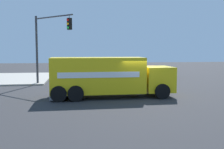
% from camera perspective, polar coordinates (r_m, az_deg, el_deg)
% --- Properties ---
extents(ground_plane, '(100.00, 100.00, 0.00)m').
position_cam_1_polar(ground_plane, '(17.82, 5.74, -4.95)').
color(ground_plane, '#2B2B2D').
extents(delivery_truck, '(2.80, 8.22, 2.70)m').
position_cam_1_polar(delivery_truck, '(17.55, -0.81, -0.38)').
color(delivery_truck, yellow).
rests_on(delivery_truck, ground).
extents(traffic_light_secondary, '(3.55, 3.45, 6.16)m').
position_cam_1_polar(traffic_light_secondary, '(23.88, -14.09, 7.68)').
color(traffic_light_secondary, '#38383D').
rests_on(traffic_light_secondary, sidewalk_corner_far).
extents(pickup_maroon, '(2.42, 5.27, 1.38)m').
position_cam_1_polar(pickup_maroon, '(30.62, 8.72, 0.68)').
color(pickup_maroon, maroon).
rests_on(pickup_maroon, ground).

